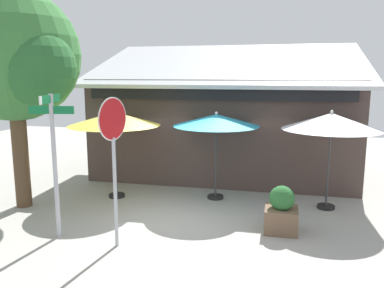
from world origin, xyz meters
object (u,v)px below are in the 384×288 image
at_px(street_sign_post, 54,151).
at_px(shade_tree, 16,58).
at_px(sidewalk_planter, 281,212).
at_px(stop_sign, 113,143).
at_px(patio_umbrella_ivory_right, 331,122).
at_px(patio_umbrella_teal_center, 216,121).
at_px(patio_umbrella_mustard_left, 114,119).

distance_m(street_sign_post, shade_tree, 3.05).
relative_size(shade_tree, sidewalk_planter, 5.35).
height_order(stop_sign, sidewalk_planter, stop_sign).
bearing_deg(shade_tree, patio_umbrella_ivory_right, 12.21).
xyz_separation_m(street_sign_post, stop_sign, (1.37, -0.14, 0.24)).
xyz_separation_m(street_sign_post, patio_umbrella_teal_center, (2.79, 3.29, 0.30)).
bearing_deg(patio_umbrella_mustard_left, patio_umbrella_ivory_right, 3.26).
distance_m(patio_umbrella_teal_center, sidewalk_planter, 3.14).
height_order(patio_umbrella_teal_center, shade_tree, shade_tree).
relative_size(patio_umbrella_mustard_left, patio_umbrella_ivory_right, 0.99).
xyz_separation_m(shade_tree, sidewalk_planter, (6.38, -0.16, -3.32)).
bearing_deg(street_sign_post, sidewalk_planter, 16.39).
height_order(patio_umbrella_mustard_left, patio_umbrella_teal_center, patio_umbrella_mustard_left).
relative_size(stop_sign, patio_umbrella_mustard_left, 1.19).
distance_m(street_sign_post, sidewalk_planter, 4.95).
relative_size(patio_umbrella_ivory_right, sidewalk_planter, 2.46).
bearing_deg(shade_tree, stop_sign, -27.18).
distance_m(patio_umbrella_mustard_left, shade_tree, 2.81).
bearing_deg(street_sign_post, patio_umbrella_ivory_right, 28.83).
relative_size(street_sign_post, patio_umbrella_mustard_left, 1.20).
relative_size(street_sign_post, sidewalk_planter, 2.94).
xyz_separation_m(patio_umbrella_ivory_right, shade_tree, (-7.50, -1.62, 1.56)).
xyz_separation_m(stop_sign, patio_umbrella_ivory_right, (4.30, 3.27, 0.13)).
relative_size(patio_umbrella_teal_center, sidewalk_planter, 2.35).
xyz_separation_m(patio_umbrella_mustard_left, patio_umbrella_teal_center, (2.71, 0.49, -0.02)).
relative_size(stop_sign, patio_umbrella_ivory_right, 1.18).
height_order(shade_tree, sidewalk_planter, shade_tree).
relative_size(street_sign_post, stop_sign, 1.01).
bearing_deg(sidewalk_planter, patio_umbrella_ivory_right, 57.93).
xyz_separation_m(patio_umbrella_ivory_right, sidewalk_planter, (-1.12, -1.78, -1.77)).
distance_m(street_sign_post, patio_umbrella_mustard_left, 2.83).
bearing_deg(street_sign_post, shade_tree, 140.54).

